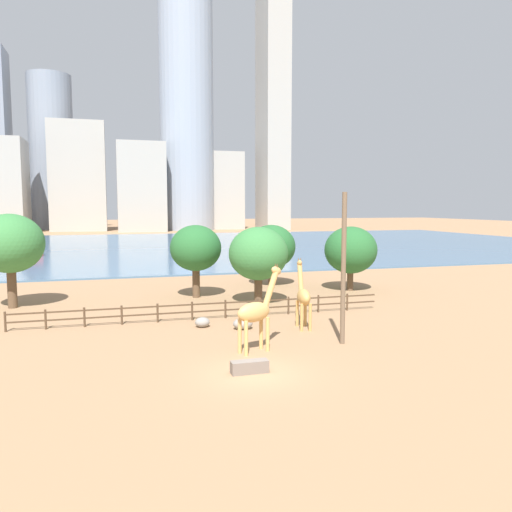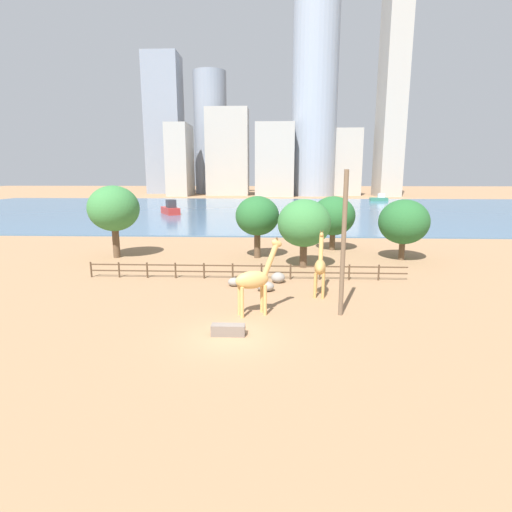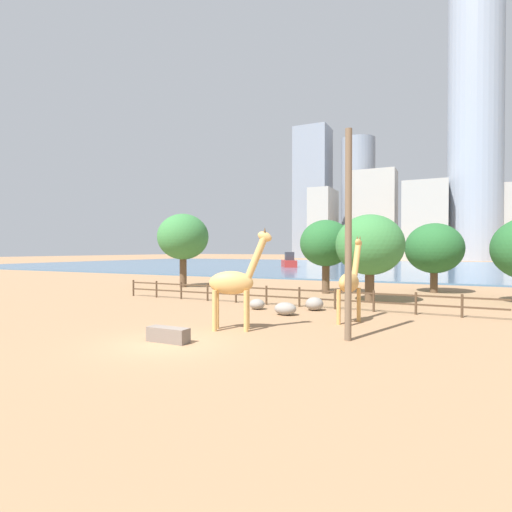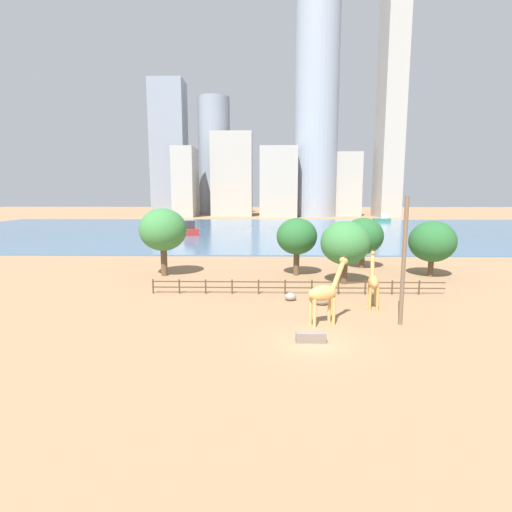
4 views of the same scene
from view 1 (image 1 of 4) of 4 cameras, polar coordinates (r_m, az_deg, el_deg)
The scene contains 24 objects.
ground_plane at distance 102.59m, azimuth -12.41°, elevation 1.16°, with size 400.00×400.00×0.00m, color #9E7551.
harbor_water at distance 99.60m, azimuth -12.30°, elevation 1.09°, with size 180.00×86.00×0.20m, color #476B8C.
giraffe_tall at distance 27.24m, azimuth 0.03°, elevation -6.36°, with size 3.02×1.64×4.78m.
giraffe_companion at distance 32.64m, azimuth 5.42°, elevation -4.61°, with size 1.06×2.76×4.52m.
utility_pole at distance 28.92m, azimuth 9.96°, elevation -1.45°, with size 0.28×0.28×8.73m, color brown.
boulder_near_fence at distance 35.05m, azimuth -0.98°, elevation -6.67°, with size 1.09×1.09×0.82m, color gray.
boulder_by_pole at distance 33.26m, azimuth -6.15°, elevation -7.53°, with size 0.97×0.87×0.65m, color gray.
boulder_small at distance 32.52m, azimuth -1.51°, elevation -7.73°, with size 1.29×0.98×0.73m, color gray.
feeding_trough at distance 24.36m, azimuth -0.74°, elevation -12.54°, with size 1.80×0.60×0.60m, color #72665B.
enclosure_fence at distance 35.31m, azimuth -6.22°, elevation -6.02°, with size 26.12×0.14×1.30m.
tree_left_large at distance 49.93m, azimuth 1.75°, elevation 1.05°, with size 4.86×4.86×6.07m.
tree_center_broad at distance 43.44m, azimuth -6.90°, elevation 0.86°, with size 4.43×4.43×6.32m.
tree_right_tall at distance 42.99m, azimuth -26.31°, elevation 1.24°, with size 5.10×5.10×7.36m.
tree_left_small at distance 40.30m, azimuth 0.27°, elevation 0.24°, with size 4.81×4.81×6.28m.
tree_right_small at distance 47.60m, azimuth 10.77°, elevation 0.66°, with size 4.91×4.91×6.04m.
boat_ferry at distance 137.27m, azimuth 1.77°, elevation 2.84°, with size 5.46×2.01×2.40m.
boat_sailboat at distance 87.45m, azimuth -24.71°, elevation 0.82°, with size 5.52×7.37×3.08m.
skyline_tower_needle at distance 176.60m, azimuth 1.93°, elevation 17.40°, with size 8.10×15.04×87.34m, color #ADA89E.
skyline_block_central at distance 173.94m, azimuth -4.41°, elevation 7.44°, with size 17.16×9.15×26.34m, color #ADA89E.
skyline_tower_glass at distance 167.49m, azimuth -26.20°, elevation 7.19°, with size 8.43×15.97×27.82m, color #ADA89E.
skyline_block_left at distance 170.40m, azimuth -19.68°, elevation 8.52°, with size 16.99×11.37×34.40m, color #ADA89E.
skyline_block_right at distance 174.29m, azimuth -8.00°, elevation 19.28°, with size 17.57×17.57×97.87m, color #939EAD.
skyline_block_wide at distance 159.75m, azimuth -12.95°, elevation 7.67°, with size 14.66×9.48×27.49m, color #ADA89E.
skyline_tower_far at distance 187.14m, azimuth -22.32°, elevation 10.84°, with size 14.42×14.42×51.92m, color gray.
Camera 1 is at (-6.23, -22.09, 7.94)m, focal length 35.00 mm.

